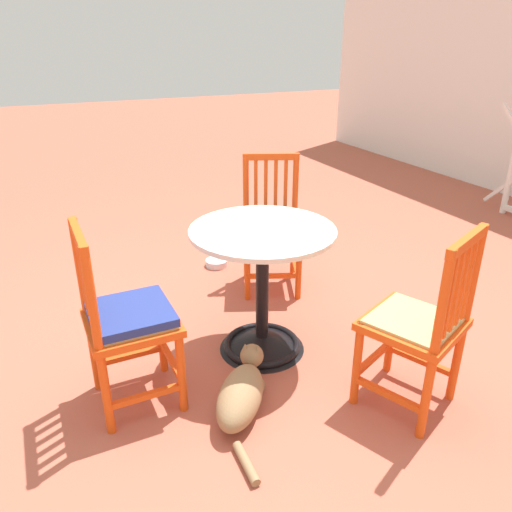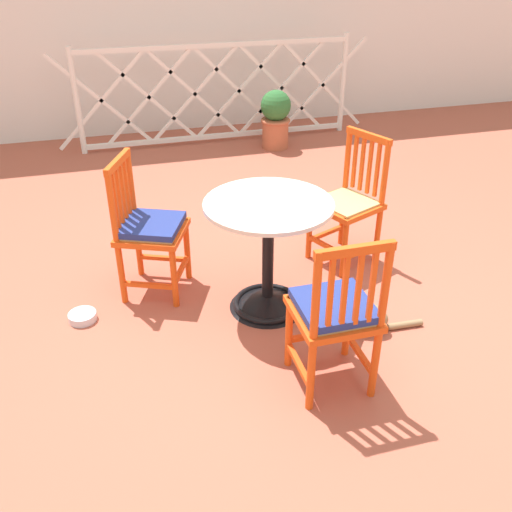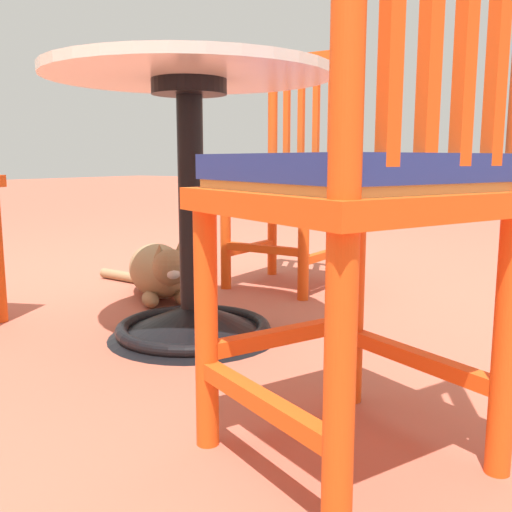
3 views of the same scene
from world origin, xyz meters
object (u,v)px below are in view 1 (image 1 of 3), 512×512
object	(u,v)px
orange_chair_near_fence	(126,321)
tabby_cat	(242,391)
pet_water_bowl	(217,263)
cafe_table	(262,305)
orange_chair_at_corner	(419,326)
orange_chair_by_planter	(272,227)

from	to	relation	value
orange_chair_near_fence	tabby_cat	size ratio (longest dim) A/B	1.34
orange_chair_near_fence	tabby_cat	bearing A→B (deg)	58.09
tabby_cat	pet_water_bowl	bearing A→B (deg)	163.13
tabby_cat	orange_chair_near_fence	bearing A→B (deg)	-121.91
pet_water_bowl	tabby_cat	bearing A→B (deg)	-16.87
orange_chair_near_fence	pet_water_bowl	xyz separation A→B (m)	(-1.26, 0.92, -0.42)
orange_chair_near_fence	tabby_cat	distance (m)	0.64
cafe_table	orange_chair_near_fence	bearing A→B (deg)	-80.62
orange_chair_near_fence	orange_chair_at_corner	size ratio (longest dim) A/B	1.00
orange_chair_near_fence	tabby_cat	world-z (taller)	orange_chair_near_fence
orange_chair_by_planter	cafe_table	bearing A→B (deg)	-30.79
orange_chair_by_planter	pet_water_bowl	size ratio (longest dim) A/B	5.36
orange_chair_by_planter	orange_chair_near_fence	size ratio (longest dim) A/B	1.00
orange_chair_near_fence	pet_water_bowl	size ratio (longest dim) A/B	5.36
pet_water_bowl	cafe_table	bearing A→B (deg)	-8.36
orange_chair_near_fence	orange_chair_by_planter	bearing A→B (deg)	124.57
orange_chair_at_corner	tabby_cat	size ratio (longest dim) A/B	1.34
orange_chair_by_planter	tabby_cat	bearing A→B (deg)	-33.09
orange_chair_by_planter	pet_water_bowl	bearing A→B (deg)	-153.98
orange_chair_at_corner	orange_chair_near_fence	bearing A→B (deg)	-116.47
pet_water_bowl	orange_chair_near_fence	bearing A→B (deg)	-36.02
cafe_table	tabby_cat	size ratio (longest dim) A/B	1.11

